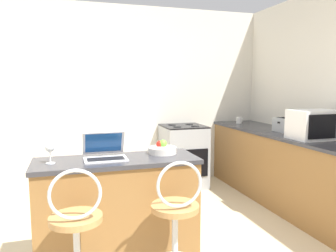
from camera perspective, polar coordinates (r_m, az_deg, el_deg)
The scene contains 12 objects.
wall_back at distance 4.81m, azimuth -9.64°, elevation 5.00°, with size 12.00×0.06×2.60m.
breakfast_bar at distance 2.77m, azimuth -8.72°, elevation -14.64°, with size 1.29×0.49×0.89m.
counter_right at distance 4.15m, azimuth 21.94°, elevation -7.70°, with size 0.67×3.30×0.89m.
bar_stool_near at distance 2.31m, azimuth -15.59°, elevation -19.38°, with size 0.40×0.40×0.97m.
bar_stool_far at distance 2.41m, azimuth 1.36°, elevation -17.91°, with size 0.40×0.40×0.97m.
laptop at distance 2.66m, azimuth -10.96°, elevation -4.43°, with size 0.33×0.29×0.21m.
microwave at distance 3.86m, azimuth 24.04°, elevation 0.23°, with size 0.48×0.35×0.32m.
toaster at distance 4.31m, azimuth 19.69°, elevation 0.16°, with size 0.19×0.30×0.18m.
stove_range at distance 4.80m, azimuth 2.69°, elevation -5.20°, with size 0.60×0.61×0.90m.
mug_white at distance 5.08m, azimuth 12.30°, elevation 1.00°, with size 0.10×0.08×0.10m.
wine_glass_tall at distance 2.58m, azimuth -19.88°, elevation -3.67°, with size 0.07×0.07×0.16m.
fruit_bowl at distance 2.81m, azimuth -1.05°, elevation -4.03°, with size 0.24×0.24×0.11m.
Camera 1 is at (-0.63, -1.96, 1.48)m, focal length 35.00 mm.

